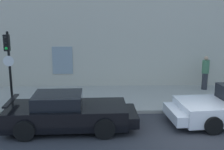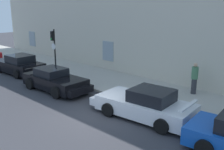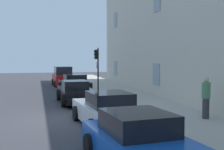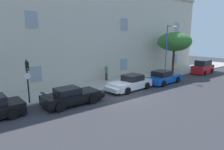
{
  "view_description": "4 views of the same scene",
  "coord_description": "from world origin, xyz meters",
  "px_view_note": "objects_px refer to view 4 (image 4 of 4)",
  "views": [
    {
      "loc": [
        -3.25,
        -8.84,
        4.18
      ],
      "look_at": [
        -2.93,
        2.12,
        1.76
      ],
      "focal_mm": 45.75,
      "sensor_mm": 36.0,
      "label": 1
    },
    {
      "loc": [
        8.61,
        -7.99,
        5.1
      ],
      "look_at": [
        -0.95,
        2.21,
        1.38
      ],
      "focal_mm": 42.69,
      "sensor_mm": 36.0,
      "label": 2
    },
    {
      "loc": [
        13.54,
        -1.28,
        2.82
      ],
      "look_at": [
        -2.48,
        2.73,
        1.8
      ],
      "focal_mm": 47.97,
      "sensor_mm": 36.0,
      "label": 3
    },
    {
      "loc": [
        -10.63,
        -11.94,
        4.98
      ],
      "look_at": [
        -0.66,
        1.08,
        1.79
      ],
      "focal_mm": 30.79,
      "sensor_mm": 36.0,
      "label": 4
    }
  ],
  "objects_px": {
    "sportscar_white_middle": "(129,84)",
    "sportscar_tail_end": "(164,77)",
    "sportscar_yellow_flank": "(73,96)",
    "street_lamp": "(169,42)",
    "hatchback_distant": "(203,67)",
    "pedestrian_admiring": "(106,72)",
    "traffic_light": "(27,74)",
    "tree_near_kerb": "(174,42)"
  },
  "relations": [
    {
      "from": "sportscar_white_middle",
      "to": "sportscar_tail_end",
      "type": "height_order",
      "value": "sportscar_white_middle"
    },
    {
      "from": "sportscar_yellow_flank",
      "to": "sportscar_tail_end",
      "type": "xyz_separation_m",
      "value": [
        11.27,
        0.27,
        0.0
      ]
    },
    {
      "from": "sportscar_tail_end",
      "to": "street_lamp",
      "type": "distance_m",
      "value": 5.02
    },
    {
      "from": "street_lamp",
      "to": "hatchback_distant",
      "type": "bearing_deg",
      "value": -11.23
    },
    {
      "from": "sportscar_tail_end",
      "to": "pedestrian_admiring",
      "type": "relative_size",
      "value": 2.9
    },
    {
      "from": "sportscar_yellow_flank",
      "to": "street_lamp",
      "type": "xyz_separation_m",
      "value": [
        14.04,
        1.81,
        3.88
      ]
    },
    {
      "from": "hatchback_distant",
      "to": "pedestrian_admiring",
      "type": "relative_size",
      "value": 2.21
    },
    {
      "from": "sportscar_tail_end",
      "to": "traffic_light",
      "type": "xyz_separation_m",
      "value": [
        -13.98,
        1.54,
        1.78
      ]
    },
    {
      "from": "sportscar_yellow_flank",
      "to": "pedestrian_admiring",
      "type": "height_order",
      "value": "pedestrian_admiring"
    },
    {
      "from": "sportscar_tail_end",
      "to": "pedestrian_admiring",
      "type": "height_order",
      "value": "pedestrian_admiring"
    },
    {
      "from": "tree_near_kerb",
      "to": "pedestrian_admiring",
      "type": "height_order",
      "value": "tree_near_kerb"
    },
    {
      "from": "sportscar_white_middle",
      "to": "hatchback_distant",
      "type": "bearing_deg",
      "value": 0.52
    },
    {
      "from": "hatchback_distant",
      "to": "street_lamp",
      "type": "height_order",
      "value": "street_lamp"
    },
    {
      "from": "sportscar_white_middle",
      "to": "tree_near_kerb",
      "type": "relative_size",
      "value": 0.9
    },
    {
      "from": "sportscar_tail_end",
      "to": "traffic_light",
      "type": "relative_size",
      "value": 1.59
    },
    {
      "from": "tree_near_kerb",
      "to": "pedestrian_admiring",
      "type": "bearing_deg",
      "value": 168.59
    },
    {
      "from": "hatchback_distant",
      "to": "traffic_light",
      "type": "xyz_separation_m",
      "value": [
        -23.06,
        1.25,
        1.52
      ]
    },
    {
      "from": "sportscar_yellow_flank",
      "to": "street_lamp",
      "type": "height_order",
      "value": "street_lamp"
    },
    {
      "from": "sportscar_white_middle",
      "to": "hatchback_distant",
      "type": "height_order",
      "value": "hatchback_distant"
    },
    {
      "from": "sportscar_tail_end",
      "to": "pedestrian_admiring",
      "type": "distance_m",
      "value": 6.53
    },
    {
      "from": "sportscar_tail_end",
      "to": "hatchback_distant",
      "type": "relative_size",
      "value": 1.31
    },
    {
      "from": "sportscar_yellow_flank",
      "to": "hatchback_distant",
      "type": "distance_m",
      "value": 20.35
    },
    {
      "from": "hatchback_distant",
      "to": "traffic_light",
      "type": "bearing_deg",
      "value": 176.9
    },
    {
      "from": "traffic_light",
      "to": "pedestrian_admiring",
      "type": "distance_m",
      "value": 9.82
    },
    {
      "from": "sportscar_white_middle",
      "to": "pedestrian_admiring",
      "type": "bearing_deg",
      "value": 84.72
    },
    {
      "from": "sportscar_yellow_flank",
      "to": "traffic_light",
      "type": "distance_m",
      "value": 3.72
    },
    {
      "from": "sportscar_white_middle",
      "to": "traffic_light",
      "type": "distance_m",
      "value": 9.15
    },
    {
      "from": "sportscar_yellow_flank",
      "to": "street_lamp",
      "type": "relative_size",
      "value": 0.74
    },
    {
      "from": "traffic_light",
      "to": "street_lamp",
      "type": "bearing_deg",
      "value": 0.01
    },
    {
      "from": "sportscar_yellow_flank",
      "to": "traffic_light",
      "type": "height_order",
      "value": "traffic_light"
    },
    {
      "from": "sportscar_white_middle",
      "to": "street_lamp",
      "type": "bearing_deg",
      "value": 9.92
    },
    {
      "from": "sportscar_yellow_flank",
      "to": "sportscar_white_middle",
      "type": "distance_m",
      "value": 6.17
    },
    {
      "from": "sportscar_yellow_flank",
      "to": "sportscar_white_middle",
      "type": "height_order",
      "value": "sportscar_white_middle"
    },
    {
      "from": "tree_near_kerb",
      "to": "traffic_light",
      "type": "distance_m",
      "value": 19.31
    },
    {
      "from": "sportscar_white_middle",
      "to": "tree_near_kerb",
      "type": "height_order",
      "value": "tree_near_kerb"
    },
    {
      "from": "sportscar_white_middle",
      "to": "hatchback_distant",
      "type": "distance_m",
      "value": 14.19
    },
    {
      "from": "hatchback_distant",
      "to": "pedestrian_admiring",
      "type": "xyz_separation_m",
      "value": [
        -13.79,
        4.21,
        0.2
      ]
    },
    {
      "from": "pedestrian_admiring",
      "to": "hatchback_distant",
      "type": "bearing_deg",
      "value": -16.96
    },
    {
      "from": "pedestrian_admiring",
      "to": "tree_near_kerb",
      "type": "bearing_deg",
      "value": -11.41
    },
    {
      "from": "sportscar_white_middle",
      "to": "sportscar_tail_end",
      "type": "distance_m",
      "value": 5.12
    },
    {
      "from": "sportscar_tail_end",
      "to": "tree_near_kerb",
      "type": "bearing_deg",
      "value": 25.75
    },
    {
      "from": "sportscar_white_middle",
      "to": "hatchback_distant",
      "type": "xyz_separation_m",
      "value": [
        14.19,
        0.13,
        0.25
      ]
    }
  ]
}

